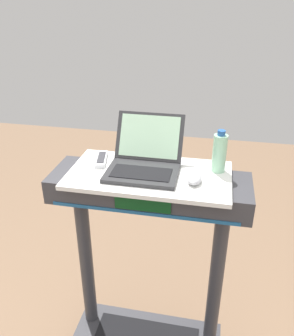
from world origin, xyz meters
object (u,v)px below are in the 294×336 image
(laptop, at_px, (145,160))
(computer_mouse, at_px, (195,179))
(water_bottle, at_px, (219,153))
(tv_remote, at_px, (101,159))

(laptop, bearing_deg, computer_mouse, -14.83)
(laptop, xyz_separation_m, water_bottle, (0.32, 0.05, 0.04))
(laptop, distance_m, water_bottle, 0.33)
(computer_mouse, relative_size, tv_remote, 0.60)
(laptop, xyz_separation_m, tv_remote, (-0.22, 0.04, -0.03))
(laptop, height_order, tv_remote, laptop)
(laptop, height_order, water_bottle, laptop)
(computer_mouse, height_order, water_bottle, water_bottle)
(tv_remote, bearing_deg, computer_mouse, -14.67)
(laptop, distance_m, computer_mouse, 0.24)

